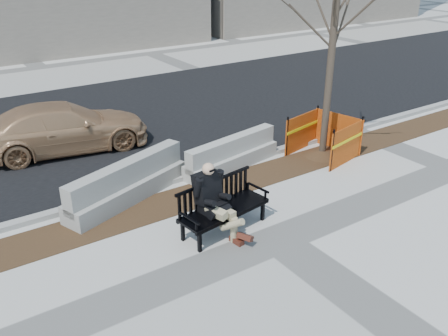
{
  "coord_description": "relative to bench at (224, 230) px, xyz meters",
  "views": [
    {
      "loc": [
        -5.6,
        -6.36,
        5.54
      ],
      "look_at": [
        -0.31,
        1.51,
        1.13
      ],
      "focal_mm": 38.44,
      "sensor_mm": 36.0,
      "label": 1
    }
  ],
  "objects": [
    {
      "name": "ground",
      "position": [
        0.71,
        -0.91,
        0.0
      ],
      "size": [
        120.0,
        120.0,
        0.0
      ],
      "primitive_type": "plane",
      "color": "beige",
      "rests_on": "ground"
    },
    {
      "name": "mulch_strip",
      "position": [
        0.71,
        1.69,
        0.0
      ],
      "size": [
        40.0,
        1.2,
        0.02
      ],
      "primitive_type": "cube",
      "color": "#47301C",
      "rests_on": "ground"
    },
    {
      "name": "asphalt_street",
      "position": [
        0.71,
        7.89,
        0.0
      ],
      "size": [
        60.0,
        10.4,
        0.01
      ],
      "primitive_type": "cube",
      "color": "black",
      "rests_on": "ground"
    },
    {
      "name": "curb",
      "position": [
        0.71,
        2.64,
        0.06
      ],
      "size": [
        60.0,
        0.25,
        0.12
      ],
      "primitive_type": "cube",
      "color": "#9E9B93",
      "rests_on": "ground"
    },
    {
      "name": "bench",
      "position": [
        0.0,
        0.0,
        0.0
      ],
      "size": [
        2.16,
        1.03,
        1.1
      ],
      "primitive_type": null,
      "rotation": [
        0.0,
        0.0,
        0.14
      ],
      "color": "black",
      "rests_on": "ground"
    },
    {
      "name": "seated_man",
      "position": [
        -0.28,
        0.02,
        0.0
      ],
      "size": [
        0.85,
        1.24,
        1.61
      ],
      "primitive_type": null,
      "rotation": [
        0.0,
        0.0,
        0.14
      ],
      "color": "black",
      "rests_on": "ground"
    },
    {
      "name": "tree_fence",
      "position": [
        4.58,
        1.72,
        0.0
      ],
      "size": [
        2.84,
        2.84,
        5.96
      ],
      "primitive_type": null,
      "rotation": [
        0.0,
        0.0,
        0.21
      ],
      "color": "#D75C16",
      "rests_on": "ground"
    },
    {
      "name": "sedan",
      "position": [
        -1.43,
        6.31,
        0.0
      ],
      "size": [
        5.1,
        2.66,
        1.41
      ],
      "primitive_type": "imported",
      "rotation": [
        0.0,
        0.0,
        1.43
      ],
      "color": "tan",
      "rests_on": "ground"
    },
    {
      "name": "jersey_barrier_left",
      "position": [
        -1.14,
        2.42,
        0.0
      ],
      "size": [
        3.44,
        1.83,
        0.98
      ],
      "primitive_type": null,
      "rotation": [
        0.0,
        0.0,
        0.35
      ],
      "color": "#9A9890",
      "rests_on": "ground"
    },
    {
      "name": "jersey_barrier_right",
      "position": [
        1.96,
        2.54,
        0.0
      ],
      "size": [
        3.12,
        1.15,
        0.88
      ],
      "primitive_type": null,
      "rotation": [
        0.0,
        0.0,
        0.18
      ],
      "color": "#ABA9A0",
      "rests_on": "ground"
    }
  ]
}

